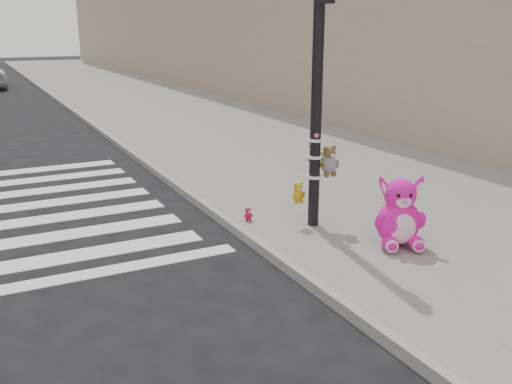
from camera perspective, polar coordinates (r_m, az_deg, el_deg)
ground at (r=6.19m, az=-6.14°, el=-13.10°), size 120.00×120.00×0.00m
sidewalk_near at (r=16.82m, az=-2.40°, el=6.08°), size 7.00×80.00×0.14m
curb_edge at (r=15.73m, az=-13.95°, el=4.91°), size 0.12×80.00×0.15m
signal_pole at (r=8.31m, az=6.19°, el=7.44°), size 0.69×0.50×4.00m
pink_bunny at (r=7.96m, az=14.13°, el=-2.42°), size 0.84×0.89×0.99m
red_teddy at (r=8.77m, az=-0.80°, el=-2.25°), size 0.15×0.11×0.21m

